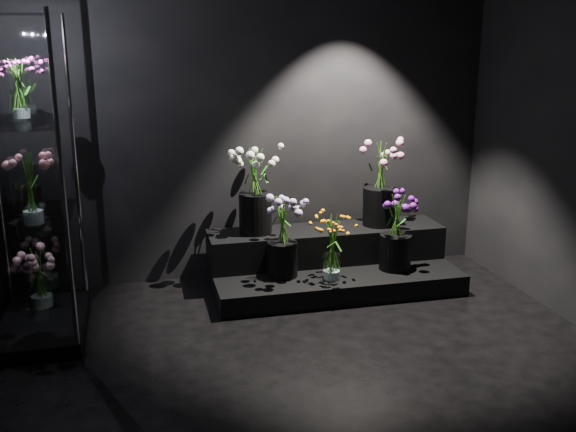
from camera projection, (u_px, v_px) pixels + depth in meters
name	position (u px, v px, depth m)	size (l,w,h in m)	color
floor	(323.00, 387.00, 3.75)	(4.00, 4.00, 0.00)	black
wall_back	(256.00, 112.00, 5.26)	(4.00, 4.00, 0.00)	black
wall_front	(576.00, 287.00, 1.51)	(4.00, 4.00, 0.00)	black
display_riser	(330.00, 262.00, 5.33)	(1.98, 0.88, 0.44)	black
display_case	(26.00, 181.00, 4.19)	(0.58, 0.97, 2.14)	black
bouquet_orange_bells	(332.00, 246.00, 4.93)	(0.32, 0.32, 0.54)	white
bouquet_lilac	(282.00, 231.00, 4.97)	(0.42, 0.42, 0.65)	black
bouquet_purple	(396.00, 230.00, 5.14)	(0.34, 0.34, 0.61)	black
bouquet_cream_roses	(255.00, 185.00, 5.15)	(0.49, 0.49, 0.71)	black
bouquet_pink_roses	(380.00, 180.00, 5.38)	(0.41, 0.41, 0.71)	black
bouquet_case_pink	(30.00, 186.00, 4.02)	(0.37, 0.37, 0.46)	white
bouquet_case_magenta	(19.00, 87.00, 4.16)	(0.28, 0.28, 0.38)	white
bouquet_case_base_pink	(40.00, 276.00, 4.59)	(0.36, 0.36, 0.45)	white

